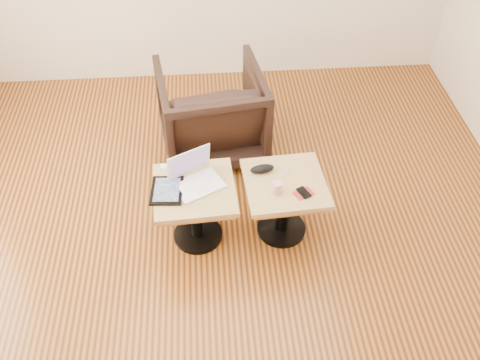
{
  "coord_description": "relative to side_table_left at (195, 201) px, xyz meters",
  "views": [
    {
      "loc": [
        -0.1,
        -2.46,
        3.0
      ],
      "look_at": [
        0.09,
        0.09,
        0.54
      ],
      "focal_mm": 40.0,
      "sensor_mm": 36.0,
      "label": 1
    }
  ],
  "objects": [
    {
      "name": "glasses_case",
      "position": [
        0.47,
        0.12,
        0.15
      ],
      "size": [
        0.18,
        0.1,
        0.05
      ],
      "primitive_type": "ellipsoid",
      "rotation": [
        0.0,
        0.0,
        0.16
      ],
      "color": "black",
      "rests_on": "side_table_right"
    },
    {
      "name": "tablet",
      "position": [
        -0.18,
        -0.02,
        0.13
      ],
      "size": [
        0.23,
        0.28,
        0.02
      ],
      "rotation": [
        0.0,
        0.0,
        -0.07
      ],
      "color": "black",
      "rests_on": "side_table_left"
    },
    {
      "name": "phone_on_sleeve",
      "position": [
        0.72,
        -0.11,
        0.13
      ],
      "size": [
        0.14,
        0.13,
        0.01
      ],
      "rotation": [
        0.0,
        0.0,
        0.45
      ],
      "color": "maroon",
      "rests_on": "side_table_right"
    },
    {
      "name": "charging_adapter",
      "position": [
        -0.21,
        0.21,
        0.14
      ],
      "size": [
        0.05,
        0.05,
        0.03
      ],
      "primitive_type": "cube",
      "rotation": [
        0.0,
        0.0,
        -0.04
      ],
      "color": "white",
      "rests_on": "side_table_left"
    },
    {
      "name": "earbuds_tangle",
      "position": [
        0.62,
        0.09,
        0.13
      ],
      "size": [
        0.07,
        0.06,
        0.01
      ],
      "color": "white",
      "rests_on": "side_table_right"
    },
    {
      "name": "room_shell",
      "position": [
        0.21,
        -0.09,
        0.98
      ],
      "size": [
        4.52,
        4.52,
        2.71
      ],
      "color": "#431E0A",
      "rests_on": "ground"
    },
    {
      "name": "laptop",
      "position": [
        0.01,
        0.05,
        0.17
      ],
      "size": [
        0.4,
        0.37,
        0.23
      ],
      "rotation": [
        0.0,
        0.0,
        0.48
      ],
      "color": "white",
      "rests_on": "side_table_left"
    },
    {
      "name": "armchair",
      "position": [
        0.15,
        0.99,
        0.01
      ],
      "size": [
        0.92,
        0.94,
        0.76
      ],
      "primitive_type": "imported",
      "rotation": [
        0.0,
        0.0,
        3.28
      ],
      "color": "black",
      "rests_on": "ground"
    },
    {
      "name": "striped_cup",
      "position": [
        0.54,
        -0.08,
        0.17
      ],
      "size": [
        0.08,
        0.08,
        0.08
      ],
      "primitive_type": "cylinder",
      "rotation": [
        0.0,
        0.0,
        0.29
      ],
      "color": "#C74755",
      "rests_on": "side_table_right"
    },
    {
      "name": "side_table_right",
      "position": [
        0.61,
        0.01,
        0.0
      ],
      "size": [
        0.58,
        0.58,
        0.49
      ],
      "rotation": [
        0.0,
        0.0,
        0.07
      ],
      "color": "black",
      "rests_on": "ground"
    },
    {
      "name": "side_table_left",
      "position": [
        0.0,
        0.0,
        0.0
      ],
      "size": [
        0.57,
        0.57,
        0.49
      ],
      "rotation": [
        0.0,
        0.0,
        0.06
      ],
      "color": "black",
      "rests_on": "ground"
    }
  ]
}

